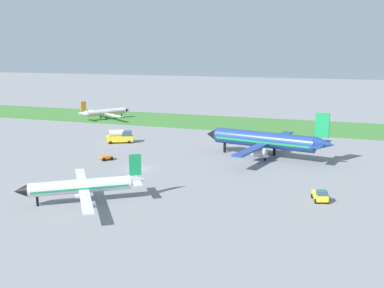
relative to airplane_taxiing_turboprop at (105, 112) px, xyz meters
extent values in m
plane|color=gray|center=(38.56, -54.36, -2.39)|extent=(600.00, 600.00, 0.00)
cube|color=#3D7533|center=(38.56, 5.85, -2.35)|extent=(360.00, 28.00, 0.08)
cylinder|color=silver|center=(0.20, 0.33, -0.01)|extent=(9.21, 13.16, 1.98)
cone|color=black|center=(4.39, 7.06, -0.01)|extent=(2.69, 2.71, 1.94)
cone|color=silver|center=(-4.19, -6.74, 0.23)|extent=(2.98, 3.30, 1.78)
cube|color=orange|center=(0.20, 0.33, -0.16)|extent=(8.83, 12.51, 0.28)
cube|color=silver|center=(-4.63, 2.87, -0.36)|extent=(9.99, 6.93, 0.20)
cube|color=silver|center=(4.62, -2.89, -0.36)|extent=(9.99, 6.93, 0.20)
cylinder|color=#B7BABF|center=(-2.67, 2.30, -0.36)|extent=(1.38, 1.68, 0.63)
cylinder|color=#B7BABF|center=(3.25, -1.38, -0.36)|extent=(1.38, 1.68, 0.63)
cube|color=orange|center=(-3.98, -6.40, 2.56)|extent=(1.14, 1.64, 3.17)
cube|color=silver|center=(-5.16, -5.67, 0.18)|extent=(2.98, 2.47, 0.16)
cube|color=silver|center=(-2.80, -7.14, 0.18)|extent=(2.98, 2.47, 0.16)
cylinder|color=black|center=(3.34, 5.37, -1.70)|extent=(0.36, 0.36, 1.39)
cylinder|color=black|center=(-1.99, 0.52, -1.70)|extent=(0.36, 0.36, 1.39)
cylinder|color=black|center=(1.35, -1.55, -1.70)|extent=(0.36, 0.36, 1.39)
cylinder|color=silver|center=(38.96, -74.63, 0.13)|extent=(13.47, 10.55, 2.10)
cone|color=black|center=(32.16, -79.54, 0.13)|extent=(2.90, 2.90, 2.06)
cone|color=silver|center=(46.10, -69.47, 0.39)|extent=(3.49, 3.25, 1.89)
cube|color=#198C4C|center=(38.96, -74.63, -0.03)|extent=(12.82, 10.09, 0.29)
cube|color=silver|center=(42.68, -79.06, -0.24)|extent=(7.95, 10.21, 0.21)
cube|color=silver|center=(35.92, -69.71, -0.24)|extent=(7.95, 10.21, 0.21)
cylinder|color=#B7BABF|center=(40.98, -77.72, -0.24)|extent=(1.75, 1.53, 0.67)
cylinder|color=#B7BABF|center=(36.66, -71.73, -0.24)|extent=(1.75, 1.53, 0.67)
cube|color=#198C4C|center=(45.76, -69.71, 2.85)|extent=(1.68, 1.31, 3.36)
cube|color=silver|center=(46.62, -70.91, 0.34)|extent=(2.74, 3.12, 0.17)
cube|color=silver|center=(44.90, -68.52, 0.34)|extent=(2.74, 3.12, 0.17)
cylinder|color=black|center=(33.86, -78.32, -1.66)|extent=(0.38, 0.38, 1.47)
cylinder|color=black|center=(41.02, -75.70, -1.66)|extent=(0.38, 0.38, 1.47)
cylinder|color=black|center=(38.59, -72.33, -1.66)|extent=(0.38, 0.38, 1.47)
cylinder|color=navy|center=(59.59, -36.25, 1.45)|extent=(22.38, 7.67, 3.38)
cone|color=black|center=(47.53, -33.84, 1.45)|extent=(3.67, 3.85, 3.32)
cone|color=navy|center=(72.26, -38.79, 1.88)|extent=(4.82, 3.83, 3.04)
cube|color=#198C4C|center=(59.59, -36.25, 1.20)|extent=(21.18, 7.49, 0.47)
cube|color=navy|center=(58.75, -43.61, 0.86)|extent=(5.01, 14.90, 0.34)
cube|color=navy|center=(61.65, -29.14, 0.86)|extent=(5.01, 14.90, 0.34)
cylinder|color=#B7BABF|center=(59.27, -41.01, -0.35)|extent=(3.98, 2.55, 1.86)
cylinder|color=#B7BABF|center=(61.12, -31.74, -0.35)|extent=(3.98, 2.55, 1.86)
cube|color=#198C4C|center=(71.66, -38.67, 5.60)|extent=(2.79, 0.94, 4.92)
cube|color=navy|center=(71.23, -40.78, 1.79)|extent=(2.65, 4.58, 0.27)
cube|color=navy|center=(72.08, -36.56, 1.79)|extent=(2.65, 4.58, 0.27)
cylinder|color=black|center=(50.55, -34.44, -1.32)|extent=(0.61, 0.61, 2.15)
cylinder|color=black|center=(60.58, -39.16, -1.32)|extent=(0.61, 0.61, 2.15)
cylinder|color=black|center=(61.62, -33.95, -1.32)|extent=(0.61, 0.61, 2.15)
cube|color=yellow|center=(73.19, -61.93, -1.59)|extent=(2.76, 3.97, 0.90)
cube|color=#334C60|center=(73.48, -62.90, -0.79)|extent=(1.82, 1.68, 0.70)
cylinder|color=black|center=(74.41, -62.88, -2.04)|extent=(0.44, 0.74, 0.70)
cylinder|color=black|center=(72.69, -63.40, -2.04)|extent=(0.44, 0.74, 0.70)
cylinder|color=black|center=(73.69, -60.47, -2.04)|extent=(0.44, 0.74, 0.70)
cylinder|color=black|center=(71.96, -60.98, -2.04)|extent=(0.44, 0.74, 0.70)
cube|color=orange|center=(29.10, -49.77, -1.77)|extent=(2.71, 2.79, 0.55)
cylinder|color=black|center=(29.10, -48.64, -2.04)|extent=(0.65, 0.69, 0.70)
cylinder|color=black|center=(30.22, -49.63, -2.04)|extent=(0.65, 0.69, 0.70)
cylinder|color=black|center=(27.99, -49.90, -2.04)|extent=(0.65, 0.69, 0.70)
cylinder|color=black|center=(29.11, -50.89, -2.04)|extent=(0.65, 0.69, 0.70)
cube|color=yellow|center=(23.10, -32.72, -1.34)|extent=(6.88, 5.08, 1.40)
cylinder|color=silver|center=(22.40, -33.08, 0.13)|extent=(3.88, 2.99, 1.54)
cube|color=#334C60|center=(24.72, -31.90, -0.04)|extent=(3.00, 2.86, 1.20)
cylinder|color=black|center=(24.59, -30.62, -2.04)|extent=(0.74, 0.54, 0.70)
cylinder|color=black|center=(25.67, -32.77, -2.04)|extent=(0.74, 0.54, 0.70)
cylinder|color=black|center=(20.53, -32.68, -2.04)|extent=(0.74, 0.54, 0.70)
cylinder|color=black|center=(21.61, -34.82, -2.04)|extent=(0.74, 0.54, 0.70)
camera|label=1|loc=(76.62, -130.97, 20.36)|focal=42.39mm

